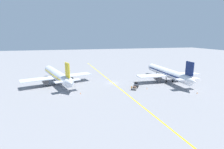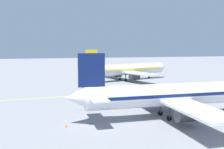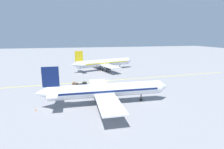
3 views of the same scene
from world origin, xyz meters
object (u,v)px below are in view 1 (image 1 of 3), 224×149
(traffic_cone_near_nose, at_px, (147,88))
(ground_crew_worker, at_px, (131,88))
(traffic_cone_mid_apron, at_px, (197,93))
(airplane_at_gate, at_px, (57,75))
(airplane_adjacent_stand, at_px, (168,73))
(baggage_tug_dark, at_px, (136,85))
(traffic_cone_by_wingtip, at_px, (80,93))
(baggage_cart_trailing, at_px, (135,88))

(traffic_cone_near_nose, bearing_deg, ground_crew_worker, 179.02)
(traffic_cone_mid_apron, bearing_deg, airplane_at_gate, 151.80)
(airplane_adjacent_stand, relative_size, baggage_tug_dark, 10.61)
(traffic_cone_mid_apron, bearing_deg, traffic_cone_by_wingtip, 165.85)
(baggage_cart_trailing, bearing_deg, airplane_at_gate, 150.99)
(baggage_tug_dark, bearing_deg, traffic_cone_mid_apron, -35.78)
(baggage_tug_dark, distance_m, traffic_cone_by_wingtip, 21.80)
(airplane_at_gate, relative_size, baggage_tug_dark, 10.40)
(traffic_cone_near_nose, bearing_deg, baggage_cart_trailing, 172.79)
(traffic_cone_near_nose, relative_size, traffic_cone_mid_apron, 1.00)
(ground_crew_worker, bearing_deg, airplane_adjacent_stand, 22.37)
(traffic_cone_mid_apron, height_order, traffic_cone_by_wingtip, same)
(baggage_cart_trailing, bearing_deg, traffic_cone_by_wingtip, 179.83)
(airplane_adjacent_stand, height_order, traffic_cone_by_wingtip, airplane_adjacent_stand)
(airplane_at_gate, relative_size, airplane_adjacent_stand, 0.98)
(airplane_adjacent_stand, xyz_separation_m, ground_crew_worker, (-19.91, -8.19, -2.80))
(baggage_cart_trailing, relative_size, traffic_cone_near_nose, 5.36)
(traffic_cone_near_nose, xyz_separation_m, traffic_cone_mid_apron, (14.45, -9.19, 0.00))
(traffic_cone_near_nose, distance_m, traffic_cone_mid_apron, 17.13)
(traffic_cone_near_nose, bearing_deg, baggage_tug_dark, 131.61)
(traffic_cone_near_nose, xyz_separation_m, traffic_cone_by_wingtip, (-24.64, 0.66, 0.00))
(baggage_cart_trailing, distance_m, ground_crew_worker, 1.48)
(airplane_adjacent_stand, bearing_deg, traffic_cone_by_wingtip, -168.75)
(baggage_tug_dark, distance_m, baggage_cart_trailing, 3.30)
(airplane_adjacent_stand, xyz_separation_m, baggage_tug_dark, (-16.78, -4.90, -2.81))
(baggage_tug_dark, relative_size, traffic_cone_by_wingtip, 6.07)
(traffic_cone_mid_apron, distance_m, traffic_cone_by_wingtip, 40.31)
(airplane_adjacent_stand, bearing_deg, traffic_cone_mid_apron, -87.73)
(baggage_cart_trailing, relative_size, ground_crew_worker, 1.75)
(airplane_adjacent_stand, relative_size, ground_crew_worker, 21.09)
(airplane_adjacent_stand, relative_size, baggage_cart_trailing, 12.02)
(ground_crew_worker, distance_m, traffic_cone_near_nose, 6.19)
(airplane_at_gate, xyz_separation_m, baggage_cart_trailing, (27.86, -15.45, -2.95))
(ground_crew_worker, height_order, traffic_cone_by_wingtip, ground_crew_worker)
(ground_crew_worker, xyz_separation_m, traffic_cone_mid_apron, (20.61, -9.30, -0.63))
(baggage_cart_trailing, relative_size, traffic_cone_by_wingtip, 5.36)
(traffic_cone_by_wingtip, bearing_deg, airplane_at_gate, 117.42)
(airplane_adjacent_stand, bearing_deg, airplane_at_gate, 170.51)
(airplane_at_gate, xyz_separation_m, traffic_cone_mid_apron, (47.08, -25.24, -3.43))
(airplane_at_gate, distance_m, airplane_adjacent_stand, 47.02)
(baggage_cart_trailing, height_order, traffic_cone_mid_apron, baggage_cart_trailing)
(airplane_at_gate, height_order, traffic_cone_mid_apron, airplane_at_gate)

